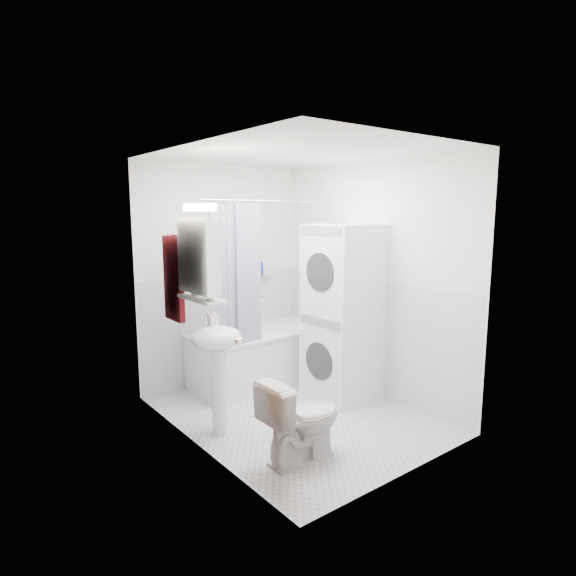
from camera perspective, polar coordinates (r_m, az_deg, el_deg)
floor at (r=4.70m, az=0.82°, el=-14.77°), size 2.60×2.60×0.00m
room_walls at (r=4.31m, az=0.87°, el=3.59°), size 2.60×2.60×2.60m
wainscot at (r=4.71m, az=-1.40°, el=-6.93°), size 1.98×2.58×2.58m
door at (r=3.42m, az=-5.88°, el=-6.24°), size 0.05×2.00×2.00m
bathtub at (r=5.42m, az=-3.20°, el=-7.78°), size 1.56×0.74×0.59m
tub_spout at (r=5.66m, az=-3.49°, el=-0.95°), size 0.04×0.12×0.04m
curtain_rod at (r=4.93m, az=-1.30°, el=10.26°), size 1.74×0.02×0.02m
shower_curtain at (r=4.70m, az=-6.11°, el=1.09°), size 0.55×0.02×1.45m
sink at (r=4.14m, az=-8.37°, el=-7.81°), size 0.44×0.37×1.04m
medicine_cabinet at (r=3.90m, az=-10.53°, el=4.01°), size 0.13×0.50×0.71m
shelf at (r=3.95m, az=-10.19°, el=-1.26°), size 0.18×0.54×0.02m
shower_caddy at (r=5.64m, az=-3.03°, el=1.44°), size 0.22×0.06×0.02m
towel at (r=4.28m, az=-13.39°, el=1.34°), size 0.07×0.31×0.76m
washer_dryer at (r=4.91m, az=6.50°, el=-2.88°), size 0.65×0.63×1.77m
toilet at (r=3.81m, az=1.61°, el=-15.29°), size 0.67×0.38×0.65m
soap_pump at (r=4.22m, az=-8.87°, el=-4.05°), size 0.08×0.17×0.08m
shelf_bottle at (r=3.81m, az=-9.16°, el=-0.88°), size 0.07×0.18×0.07m
shelf_cup at (r=4.05m, az=-11.00°, el=-0.13°), size 0.10×0.09×0.10m
shampoo_a at (r=5.55m, az=-4.33°, el=2.09°), size 0.13×0.17×0.13m
shampoo_b at (r=5.61m, az=-3.31°, el=1.93°), size 0.08×0.21×0.08m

